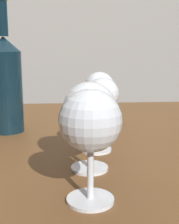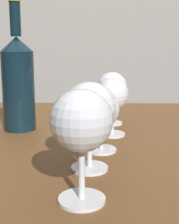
# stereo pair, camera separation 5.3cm
# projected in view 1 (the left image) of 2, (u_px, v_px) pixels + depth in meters

# --- Properties ---
(dining_table) EXTENTS (1.20, 0.88, 0.71)m
(dining_table) POSITION_uv_depth(u_px,v_px,m) (70.00, 173.00, 0.76)
(dining_table) COLOR brown
(dining_table) RESTS_ON ground_plane
(wine_glass_cabernet) EXTENTS (0.08, 0.08, 0.16)m
(wine_glass_cabernet) POSITION_uv_depth(u_px,v_px,m) (90.00, 124.00, 0.41)
(wine_glass_cabernet) COLOR white
(wine_glass_cabernet) RESTS_ON dining_table
(wine_glass_rose) EXTENTS (0.09, 0.09, 0.15)m
(wine_glass_rose) POSITION_uv_depth(u_px,v_px,m) (90.00, 109.00, 0.53)
(wine_glass_rose) COLOR white
(wine_glass_rose) RESTS_ON dining_table
(wine_glass_chardonnay) EXTENTS (0.07, 0.07, 0.12)m
(wine_glass_chardonnay) POSITION_uv_depth(u_px,v_px,m) (96.00, 111.00, 0.63)
(wine_glass_chardonnay) COLOR white
(wine_glass_chardonnay) RESTS_ON dining_table
(wine_glass_pinot) EXTENTS (0.08, 0.08, 0.14)m
(wine_glass_pinot) POSITION_uv_depth(u_px,v_px,m) (103.00, 96.00, 0.74)
(wine_glass_pinot) COLOR white
(wine_glass_pinot) RESTS_ON dining_table
(wine_glass_white) EXTENTS (0.08, 0.08, 0.14)m
(wine_glass_white) POSITION_uv_depth(u_px,v_px,m) (99.00, 88.00, 0.85)
(wine_glass_white) COLOR white
(wine_glass_white) RESTS_ON dining_table
(wine_bottle) EXTENTS (0.08, 0.08, 0.32)m
(wine_bottle) POSITION_uv_depth(u_px,v_px,m) (5.00, 82.00, 0.76)
(wine_bottle) COLOR #0F232D
(wine_bottle) RESTS_ON dining_table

